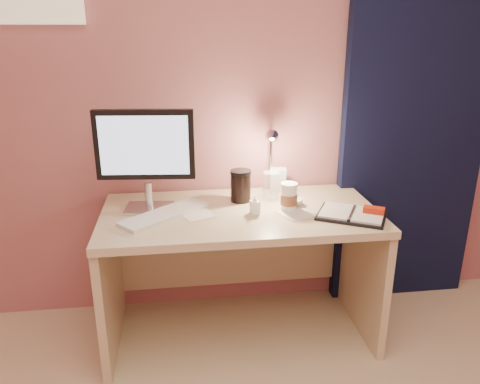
{
  "coord_description": "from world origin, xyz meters",
  "views": [
    {
      "loc": [
        -0.29,
        -0.81,
        1.61
      ],
      "look_at": [
        -0.01,
        1.33,
        0.85
      ],
      "focal_mm": 35.0,
      "sensor_mm": 36.0,
      "label": 1
    }
  ],
  "objects": [
    {
      "name": "coffee_cup",
      "position": [
        0.25,
        1.37,
        0.8
      ],
      "size": [
        0.09,
        0.09,
        0.14
      ],
      "color": "white",
      "rests_on": "desk"
    },
    {
      "name": "dark_jar",
      "position": [
        0.02,
        1.53,
        0.81
      ],
      "size": [
        0.11,
        0.11,
        0.15
      ],
      "primitive_type": "cylinder",
      "color": "black",
      "rests_on": "desk"
    },
    {
      "name": "desk",
      "position": [
        0.0,
        1.45,
        0.5
      ],
      "size": [
        1.4,
        0.7,
        0.73
      ],
      "color": "#CAB08F",
      "rests_on": "ground"
    },
    {
      "name": "paper_a",
      "position": [
        0.27,
        1.3,
        0.73
      ],
      "size": [
        0.2,
        0.2,
        0.0
      ],
      "primitive_type": "cube",
      "rotation": [
        0.0,
        0.0,
        0.37
      ],
      "color": "silver",
      "rests_on": "desk"
    },
    {
      "name": "clear_cup",
      "position": [
        0.19,
        1.54,
        0.8
      ],
      "size": [
        0.09,
        0.09,
        0.15
      ],
      "primitive_type": "cylinder",
      "color": "white",
      "rests_on": "desk"
    },
    {
      "name": "room",
      "position": [
        0.95,
        1.69,
        1.14
      ],
      "size": [
        3.5,
        3.5,
        3.5
      ],
      "color": "#C6B28E",
      "rests_on": "ground"
    },
    {
      "name": "lotion_bottle",
      "position": [
        0.07,
        1.33,
        0.78
      ],
      "size": [
        0.05,
        0.05,
        0.1
      ],
      "primitive_type": "imported",
      "rotation": [
        0.0,
        0.0,
        0.14
      ],
      "color": "white",
      "rests_on": "desk"
    },
    {
      "name": "monitor",
      "position": [
        -0.46,
        1.46,
        1.04
      ],
      "size": [
        0.48,
        0.19,
        0.52
      ],
      "rotation": [
        0.0,
        0.0,
        -0.1
      ],
      "color": "silver",
      "rests_on": "desk"
    },
    {
      "name": "bowl",
      "position": [
        0.28,
        1.43,
        0.75
      ],
      "size": [
        0.12,
        0.12,
        0.04
      ],
      "primitive_type": "imported",
      "rotation": [
        0.0,
        0.0,
        0.04
      ],
      "color": "silver",
      "rests_on": "desk"
    },
    {
      "name": "product_box",
      "position": [
        0.25,
        1.65,
        0.8
      ],
      "size": [
        0.1,
        0.08,
        0.13
      ],
      "primitive_type": "cube",
      "rotation": [
        0.0,
        0.0,
        -0.15
      ],
      "color": "#B0B0AB",
      "rests_on": "desk"
    },
    {
      "name": "desk_lamp",
      "position": [
        0.23,
        1.59,
        0.97
      ],
      "size": [
        0.11,
        0.23,
        0.38
      ],
      "rotation": [
        0.0,
        0.0,
        -0.16
      ],
      "color": "silver",
      "rests_on": "desk"
    },
    {
      "name": "planner",
      "position": [
        0.55,
        1.24,
        0.74
      ],
      "size": [
        0.4,
        0.37,
        0.05
      ],
      "rotation": [
        0.0,
        0.0,
        -0.5
      ],
      "color": "black",
      "rests_on": "desk"
    },
    {
      "name": "keyboard",
      "position": [
        -0.38,
        1.36,
        0.74
      ],
      "size": [
        0.46,
        0.42,
        0.02
      ],
      "primitive_type": "cube",
      "rotation": [
        0.0,
        0.0,
        0.71
      ],
      "color": "silver",
      "rests_on": "desk"
    },
    {
      "name": "paper_c",
      "position": [
        -0.22,
        1.36,
        0.73
      ],
      "size": [
        0.19,
        0.19,
        0.0
      ],
      "primitive_type": "cube",
      "rotation": [
        0.0,
        0.0,
        0.38
      ],
      "color": "silver",
      "rests_on": "desk"
    }
  ]
}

